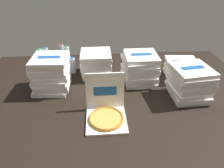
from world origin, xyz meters
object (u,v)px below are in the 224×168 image
pizza_stack_left_near (96,64)px  water_bottle_2 (73,65)px  pizza_stack_left_far (182,69)px  water_bottle_5 (62,69)px  pizza_stack_right_far (51,73)px  water_bottle_1 (46,55)px  ice_bucket (59,63)px  water_bottle_6 (41,56)px  pizza_stack_center_near (140,69)px  water_bottle_3 (62,52)px  open_pizza_box (106,111)px  pizza_stack_center_far (190,83)px  water_bottle_4 (39,61)px  water_bottle_0 (67,53)px

pizza_stack_left_near → water_bottle_2: size_ratio=1.84×
pizza_stack_left_far → water_bottle_5: size_ratio=1.93×
pizza_stack_right_far → water_bottle_1: pizza_stack_right_far is taller
pizza_stack_left_near → ice_bucket: size_ratio=1.18×
pizza_stack_left_near → water_bottle_6: bearing=153.6°
pizza_stack_center_near → water_bottle_3: bearing=143.5°
water_bottle_5 → pizza_stack_center_near: bearing=-11.0°
open_pizza_box → water_bottle_5: bearing=122.0°
pizza_stack_center_near → pizza_stack_center_far: (0.45, -0.35, 0.00)m
water_bottle_4 → water_bottle_6: same height
open_pizza_box → water_bottle_6: (-0.85, 1.21, 0.03)m
water_bottle_3 → water_bottle_5: size_ratio=1.00×
water_bottle_1 → water_bottle_3: size_ratio=1.00×
water_bottle_4 → pizza_stack_left_far: bearing=-12.2°
water_bottle_3 → water_bottle_6: same height
water_bottle_4 → water_bottle_3: bearing=48.3°
water_bottle_5 → water_bottle_0: bearing=89.1°
pizza_stack_left_near → ice_bucket: pizza_stack_left_near is taller
pizza_stack_center_far → water_bottle_5: bearing=159.0°
pizza_stack_center_near → water_bottle_6: 1.40m
open_pizza_box → water_bottle_3: 1.47m
ice_bucket → water_bottle_1: water_bottle_1 is taller
pizza_stack_center_far → water_bottle_0: bearing=143.3°
water_bottle_3 → open_pizza_box: bearing=-67.0°
pizza_stack_left_far → ice_bucket: size_ratio=1.24×
open_pizza_box → pizza_stack_left_far: 1.18m
pizza_stack_left_far → water_bottle_0: bearing=157.2°
pizza_stack_left_near → water_bottle_4: (-0.76, 0.24, -0.05)m
water_bottle_0 → water_bottle_5: same height
open_pizza_box → pizza_stack_left_near: size_ratio=1.04×
pizza_stack_left_near → water_bottle_4: size_ratio=1.84×
pizza_stack_right_far → ice_bucket: bearing=90.7°
pizza_stack_left_far → water_bottle_2: (-1.34, 0.22, -0.01)m
pizza_stack_left_far → water_bottle_2: size_ratio=1.93×
open_pizza_box → water_bottle_0: 1.37m
pizza_stack_center_far → water_bottle_1: (-1.65, 0.98, -0.07)m
water_bottle_1 → water_bottle_2: 0.54m
pizza_stack_right_far → water_bottle_5: pizza_stack_right_far is taller
pizza_stack_center_near → pizza_stack_left_far: (0.54, 0.06, -0.06)m
water_bottle_6 → pizza_stack_left_near: bearing=-26.4°
ice_bucket → water_bottle_2: (0.20, -0.15, 0.04)m
pizza_stack_left_far → pizza_stack_center_far: pizza_stack_center_far is taller
water_bottle_0 → water_bottle_3: bearing=140.9°
pizza_stack_center_far → water_bottle_5: (-1.37, 0.53, -0.07)m
pizza_stack_left_near → water_bottle_3: pizza_stack_left_near is taller
pizza_stack_left_near → water_bottle_5: (-0.42, -0.03, -0.05)m
pizza_stack_right_far → water_bottle_6: bearing=112.4°
pizza_stack_right_far → water_bottle_0: size_ratio=1.91×
open_pizza_box → pizza_stack_left_near: 0.83m
water_bottle_0 → water_bottle_5: (-0.01, -0.49, 0.00)m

